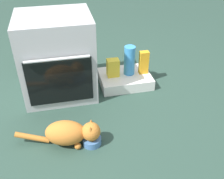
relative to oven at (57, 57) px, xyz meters
The scene contains 8 objects.
ground 0.60m from the oven, 82.56° to the right, with size 8.00×8.00×0.00m, color #284238.
oven is the anchor object (origin of this frame).
pantry_cabinet 0.73m from the oven, ahead, with size 0.51×0.39×0.11m, color white.
food_bowl 0.86m from the oven, 76.27° to the right, with size 0.15×0.15×0.09m.
cat 0.78m from the oven, 87.63° to the right, with size 0.65×0.26×0.21m.
water_bottle 0.71m from the oven, ahead, with size 0.11×0.11×0.30m, color #388CD1.
snack_bag 0.56m from the oven, ahead, with size 0.12×0.09×0.18m, color yellow.
juice_carton 0.86m from the oven, ahead, with size 0.09×0.06×0.24m, color orange.
Camera 1 is at (-0.03, -1.74, 1.50)m, focal length 41.88 mm.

